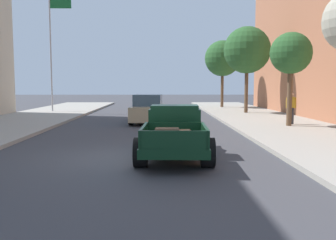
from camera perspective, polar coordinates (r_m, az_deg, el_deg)
ground_plane at (r=11.31m, az=-5.88°, el=-5.80°), size 140.00×140.00×0.00m
hotrod_truck_dark_green at (r=11.42m, az=1.02°, el=-1.83°), size 2.33×5.00×1.58m
car_background_tan at (r=21.27m, az=-3.07°, el=1.60°), size 2.07×4.40×1.65m
pedestrian_sidewalk_right at (r=20.21m, az=18.47°, el=2.03°), size 0.53×0.22×1.65m
flagpole at (r=30.32m, az=-17.30°, el=12.00°), size 1.74×0.16×9.16m
street_tree_second at (r=19.46m, az=18.47°, el=9.65°), size 2.06×2.06×4.64m
street_tree_third at (r=27.87m, az=12.12°, el=10.49°), size 3.39×3.39×6.26m
street_tree_farthest at (r=34.38m, az=8.43°, el=9.38°), size 3.25×3.25×6.06m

